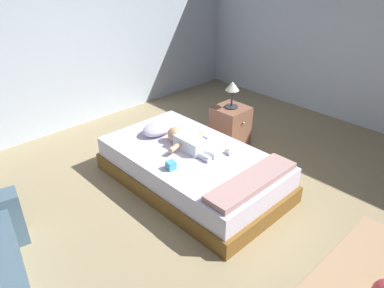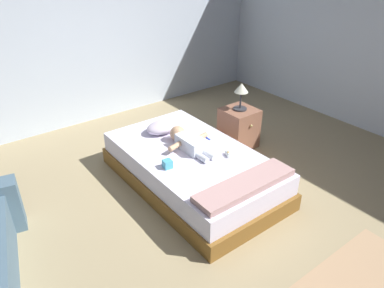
# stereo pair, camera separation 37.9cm
# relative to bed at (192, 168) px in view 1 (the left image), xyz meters

# --- Properties ---
(ground_plane) EXTENTS (8.00, 8.00, 0.00)m
(ground_plane) POSITION_rel_bed_xyz_m (-0.18, -0.72, -0.20)
(ground_plane) COLOR tan
(wall_behind_bed) EXTENTS (8.00, 0.12, 2.64)m
(wall_behind_bed) POSITION_rel_bed_xyz_m (-0.18, 2.28, 1.12)
(wall_behind_bed) COLOR silver
(wall_behind_bed) RESTS_ON ground_plane
(bed) EXTENTS (1.16, 2.04, 0.40)m
(bed) POSITION_rel_bed_xyz_m (0.00, 0.00, 0.00)
(bed) COLOR brown
(bed) RESTS_ON ground_plane
(pillow) EXTENTS (0.41, 0.27, 0.14)m
(pillow) POSITION_rel_bed_xyz_m (0.02, 0.58, 0.27)
(pillow) COLOR silver
(pillow) RESTS_ON bed
(baby) EXTENTS (0.52, 0.66, 0.17)m
(baby) POSITION_rel_bed_xyz_m (0.03, 0.11, 0.28)
(baby) COLOR white
(baby) RESTS_ON bed
(toothbrush) EXTENTS (0.02, 0.15, 0.02)m
(toothbrush) POSITION_rel_bed_xyz_m (0.33, 0.17, 0.21)
(toothbrush) COLOR blue
(toothbrush) RESTS_ON bed
(nightstand) EXTENTS (0.40, 0.43, 0.51)m
(nightstand) POSITION_rel_bed_xyz_m (1.00, 0.33, 0.06)
(nightstand) COLOR #8B5A44
(nightstand) RESTS_ON ground_plane
(lamp) EXTENTS (0.17, 0.17, 0.34)m
(lamp) POSITION_rel_bed_xyz_m (1.00, 0.33, 0.56)
(lamp) COLOR #333338
(lamp) RESTS_ON nightstand
(blanket) EXTENTS (1.04, 0.27, 0.06)m
(blanket) POSITION_rel_bed_xyz_m (0.00, -0.80, 0.24)
(blanket) COLOR tan
(blanket) RESTS_ON bed
(toy_block) EXTENTS (0.09, 0.09, 0.08)m
(toy_block) POSITION_rel_bed_xyz_m (-0.37, -0.09, 0.25)
(toy_block) COLOR #48ADCD
(toy_block) RESTS_ON bed
(baby_bottle) EXTENTS (0.08, 0.10, 0.07)m
(baby_bottle) POSITION_rel_bed_xyz_m (0.25, -0.29, 0.23)
(baby_bottle) COLOR white
(baby_bottle) RESTS_ON bed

